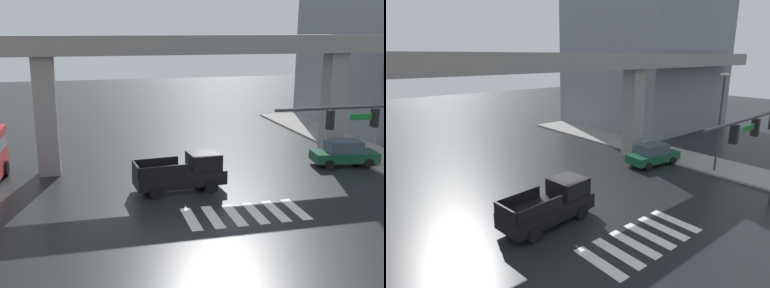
% 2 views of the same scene
% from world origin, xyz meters
% --- Properties ---
extents(ground_plane, '(120.00, 120.00, 0.00)m').
position_xyz_m(ground_plane, '(0.00, 0.00, 0.00)').
color(ground_plane, black).
extents(crosswalk_stripes, '(6.05, 2.80, 0.01)m').
position_xyz_m(crosswalk_stripes, '(-0.00, -4.85, 0.01)').
color(crosswalk_stripes, silver).
rests_on(crosswalk_stripes, ground).
extents(elevated_overpass, '(55.95, 1.90, 8.57)m').
position_xyz_m(elevated_overpass, '(0.00, 4.22, 7.27)').
color(elevated_overpass, gray).
rests_on(elevated_overpass, ground).
extents(sidewalk_east, '(4.00, 36.00, 0.15)m').
position_xyz_m(sidewalk_east, '(12.62, 2.00, 0.07)').
color(sidewalk_east, gray).
rests_on(sidewalk_east, ground).
extents(pickup_truck, '(5.25, 2.42, 2.08)m').
position_xyz_m(pickup_truck, '(-2.14, -0.67, 0.99)').
color(pickup_truck, black).
rests_on(pickup_truck, ground).
extents(sedan_dark_green, '(4.50, 2.40, 1.72)m').
position_xyz_m(sedan_dark_green, '(9.34, 1.60, 0.85)').
color(sedan_dark_green, '#14472D').
rests_on(sedan_dark_green, ground).
extents(traffic_signal_mast, '(8.69, 0.32, 6.20)m').
position_xyz_m(traffic_signal_mast, '(6.29, -7.20, 4.56)').
color(traffic_signal_mast, '#38383D').
rests_on(traffic_signal_mast, ground).
extents(street_lamp_near_corner, '(0.44, 0.70, 7.24)m').
position_xyz_m(street_lamp_near_corner, '(11.42, -2.44, 4.56)').
color(street_lamp_near_corner, '#38383D').
rests_on(street_lamp_near_corner, ground).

